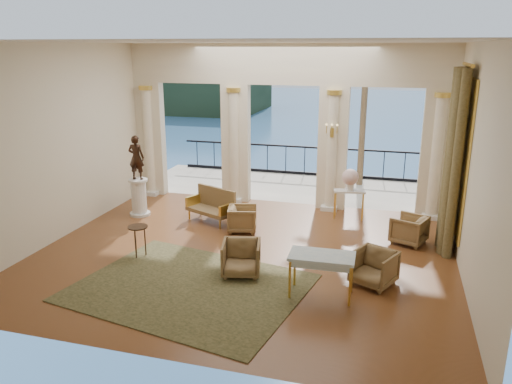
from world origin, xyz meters
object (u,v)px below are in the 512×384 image
(pedestal, at_px, (139,198))
(armchair_c, at_px, (409,228))
(game_table, at_px, (322,259))
(settee, at_px, (212,205))
(armchair_d, at_px, (242,218))
(statue, at_px, (136,158))
(console_table, at_px, (349,195))
(armchair_b, at_px, (374,266))
(armchair_a, at_px, (241,257))
(side_table, at_px, (138,231))

(pedestal, bearing_deg, armchair_c, -1.10)
(game_table, bearing_deg, settee, 133.57)
(pedestal, bearing_deg, settee, 2.83)
(armchair_d, height_order, statue, statue)
(pedestal, relative_size, console_table, 1.17)
(game_table, distance_m, console_table, 4.47)
(armchair_d, bearing_deg, pedestal, 68.17)
(settee, distance_m, pedestal, 2.07)
(armchair_b, height_order, armchair_d, armchair_b)
(armchair_a, bearing_deg, console_table, 53.71)
(armchair_c, relative_size, game_table, 0.61)
(armchair_d, relative_size, game_table, 0.59)
(armchair_d, relative_size, pedestal, 0.70)
(armchair_c, bearing_deg, armchair_d, -63.80)
(armchair_d, distance_m, side_table, 2.71)
(armchair_b, relative_size, game_table, 0.63)
(armchair_b, xyz_separation_m, side_table, (-4.98, -0.02, 0.22))
(armchair_a, height_order, statue, statue)
(armchair_c, distance_m, game_table, 3.48)
(pedestal, bearing_deg, console_table, 12.84)
(statue, bearing_deg, armchair_c, 176.21)
(side_table, bearing_deg, game_table, -9.80)
(pedestal, bearing_deg, statue, -26.57)
(pedestal, relative_size, statue, 0.85)
(game_table, height_order, side_table, game_table)
(settee, bearing_deg, armchair_c, 21.64)
(armchair_d, bearing_deg, armchair_b, -136.39)
(settee, xyz_separation_m, pedestal, (-2.07, -0.10, 0.05))
(armchair_a, xyz_separation_m, game_table, (1.67, -0.45, 0.34))
(side_table, bearing_deg, armchair_d, 50.79)
(armchair_c, height_order, settee, settee)
(armchair_d, relative_size, settee, 0.49)
(armchair_c, distance_m, settee, 4.94)
(armchair_b, xyz_separation_m, pedestal, (-6.33, 2.50, 0.11))
(armchair_c, bearing_deg, pedestal, -69.03)
(game_table, relative_size, statue, 1.01)
(armchair_b, height_order, pedestal, pedestal)
(console_table, height_order, side_table, console_table)
(settee, bearing_deg, statue, -152.78)
(statue, xyz_separation_m, console_table, (5.49, 1.25, -0.95))
(armchair_a, height_order, side_table, armchair_a)
(armchair_d, relative_size, side_table, 1.01)
(armchair_c, bearing_deg, settee, -70.68)
(armchair_d, distance_m, settee, 1.12)
(settee, xyz_separation_m, console_table, (3.42, 1.15, 0.21))
(armchair_a, relative_size, game_table, 0.64)
(armchair_a, relative_size, settee, 0.54)
(statue, bearing_deg, armchair_b, 155.79)
(statue, distance_m, console_table, 5.71)
(armchair_a, bearing_deg, armchair_d, 93.62)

